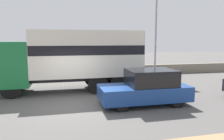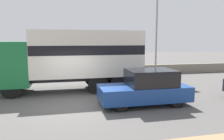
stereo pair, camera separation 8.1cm
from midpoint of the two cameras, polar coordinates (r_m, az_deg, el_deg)
The scene contains 5 objects.
ground_plane at distance 9.88m, azimuth -9.77°, elevation -9.31°, with size 80.00×80.00×0.00m, color #514F4C.
stone_wall_backdrop at distance 17.55m, azimuth -11.17°, elevation -0.52°, with size 60.00×0.35×0.79m.
street_lamp at distance 18.00m, azimuth 11.72°, elevation 11.40°, with size 0.56×0.28×7.04m.
box_truck at distance 12.54m, azimuth -9.39°, elevation 3.60°, with size 7.84×2.42×3.41m.
car_hatchback at distance 9.97m, azimuth 9.08°, elevation -4.62°, with size 4.00×1.77×1.58m.
Camera 2 is at (-0.39, -9.45, 2.88)m, focal length 35.00 mm.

